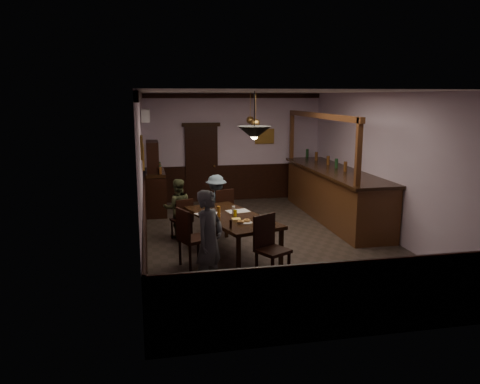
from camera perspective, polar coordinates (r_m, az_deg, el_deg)
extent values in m
cube|color=#2D2621|center=(9.67, 3.52, -6.01)|extent=(5.00, 8.00, 0.01)
cube|color=white|center=(9.21, 3.76, 12.10)|extent=(5.00, 8.00, 0.01)
cube|color=#BEA4BE|center=(13.20, -0.86, 5.46)|extent=(5.00, 0.01, 3.00)
cube|color=#BEA4BE|center=(5.63, 14.18, -3.38)|extent=(5.00, 0.01, 3.00)
cube|color=#BEA4BE|center=(9.01, -11.93, 2.30)|extent=(0.01, 8.00, 3.00)
cube|color=#BEA4BE|center=(10.25, 17.28, 3.14)|extent=(0.01, 8.00, 3.00)
cube|color=black|center=(8.66, -1.04, -3.10)|extent=(1.63, 2.40, 0.06)
cube|color=black|center=(7.72, -0.19, -7.88)|extent=(0.07, 0.07, 0.69)
cube|color=black|center=(8.14, 5.02, -6.88)|extent=(0.07, 0.07, 0.69)
cube|color=black|center=(9.47, -6.20, -4.22)|extent=(0.07, 0.07, 0.69)
cube|color=black|center=(9.82, -1.68, -3.59)|extent=(0.07, 0.07, 0.69)
cube|color=black|center=(9.74, -7.14, -3.42)|extent=(0.49, 0.49, 0.05)
cube|color=black|center=(9.53, -6.75, -2.24)|extent=(0.37, 0.16, 0.45)
cube|color=black|center=(9.99, -6.67, -4.28)|extent=(0.04, 0.04, 0.39)
cube|color=black|center=(9.87, -8.29, -4.52)|extent=(0.04, 0.04, 0.39)
cube|color=black|center=(9.72, -5.90, -4.72)|extent=(0.04, 0.04, 0.39)
cube|color=black|center=(9.60, -7.57, -4.97)|extent=(0.04, 0.04, 0.39)
cube|color=black|center=(10.08, -2.40, -2.50)|extent=(0.55, 0.55, 0.05)
cube|color=black|center=(9.85, -1.88, -1.18)|extent=(0.42, 0.18, 0.51)
cube|color=black|center=(10.37, -2.00, -3.46)|extent=(0.04, 0.04, 0.44)
cube|color=black|center=(10.22, -3.72, -3.72)|extent=(0.04, 0.04, 0.44)
cube|color=black|center=(10.08, -1.05, -3.91)|extent=(0.04, 0.04, 0.44)
cube|color=black|center=(9.92, -2.80, -4.18)|extent=(0.04, 0.04, 0.44)
cube|color=black|center=(7.57, 4.02, -7.17)|extent=(0.62, 0.62, 0.05)
cube|color=black|center=(7.62, 2.97, -4.72)|extent=(0.42, 0.26, 0.54)
cube|color=black|center=(7.41, 3.96, -9.68)|extent=(0.04, 0.04, 0.46)
cube|color=black|center=(7.66, 5.96, -9.00)|extent=(0.04, 0.04, 0.46)
cube|color=black|center=(7.66, 2.02, -8.93)|extent=(0.04, 0.04, 0.46)
cube|color=black|center=(7.90, 4.02, -8.31)|extent=(0.04, 0.04, 0.46)
cube|color=black|center=(8.19, -5.64, -5.75)|extent=(0.59, 0.59, 0.05)
cube|color=black|center=(8.02, -6.95, -4.01)|extent=(0.22, 0.43, 0.54)
cube|color=black|center=(8.21, -3.86, -7.54)|extent=(0.04, 0.04, 0.46)
cube|color=black|center=(8.51, -5.13, -6.86)|extent=(0.04, 0.04, 0.46)
cube|color=black|center=(8.04, -6.11, -8.00)|extent=(0.04, 0.04, 0.46)
cube|color=black|center=(8.34, -7.32, -7.28)|extent=(0.04, 0.04, 0.46)
imported|color=#4D5058|center=(7.11, -3.76, -5.94)|extent=(0.66, 0.67, 1.56)
imported|color=#3F4529|center=(9.87, -7.61, -1.96)|extent=(0.62, 0.49, 1.24)
imported|color=slate|center=(10.22, -2.92, -1.37)|extent=(0.93, 0.76, 1.25)
cube|color=silver|center=(8.81, -4.01, -2.64)|extent=(0.51, 0.45, 0.01)
cube|color=silver|center=(8.97, -0.25, -2.35)|extent=(0.47, 0.38, 0.01)
cube|color=#EEC557|center=(8.44, -0.47, -3.27)|extent=(0.19, 0.19, 0.00)
cylinder|color=white|center=(8.37, 2.45, -3.37)|extent=(0.15, 0.15, 0.01)
imported|color=white|center=(8.32, 2.88, -3.17)|extent=(0.10, 0.10, 0.07)
cylinder|color=white|center=(8.16, 0.77, -3.76)|extent=(0.22, 0.22, 0.01)
torus|color=#C68C47|center=(8.12, 0.09, -3.63)|extent=(0.13, 0.13, 0.04)
torus|color=#C68C47|center=(8.20, 0.84, -3.47)|extent=(0.13, 0.13, 0.04)
cylinder|color=yellow|center=(8.59, -0.59, -2.60)|extent=(0.07, 0.07, 0.12)
cylinder|color=#BF721E|center=(8.55, -2.61, -2.41)|extent=(0.06, 0.06, 0.20)
cylinder|color=silver|center=(8.75, -0.78, -2.23)|extent=(0.06, 0.06, 0.15)
cylinder|color=black|center=(7.85, -1.14, -3.90)|extent=(0.04, 0.04, 0.14)
cube|color=black|center=(12.05, -10.22, -0.18)|extent=(0.49, 1.38, 0.98)
cube|color=black|center=(11.95, -10.31, 2.36)|extent=(0.47, 1.33, 0.08)
cube|color=black|center=(11.89, -10.62, 4.22)|extent=(0.29, 0.88, 0.79)
cube|color=#462212|center=(11.45, 11.46, -0.41)|extent=(0.95, 4.42, 1.16)
cube|color=black|center=(11.33, 11.49, 2.56)|extent=(1.05, 4.52, 0.06)
cube|color=#462212|center=(11.05, 9.82, 9.14)|extent=(0.10, 4.31, 0.12)
cube|color=#462212|center=(9.18, 14.40, 4.50)|extent=(0.10, 0.10, 1.37)
cube|color=#462212|center=(13.07, 6.40, 6.84)|extent=(0.10, 0.10, 1.37)
cube|color=black|center=(13.07, -4.70, 3.38)|extent=(0.90, 0.06, 2.10)
cube|color=white|center=(11.81, -11.45, 9.13)|extent=(0.20, 0.85, 0.30)
cube|color=olive|center=(7.34, -11.90, 5.34)|extent=(0.04, 0.28, 0.36)
cube|color=olive|center=(9.78, -11.71, 4.22)|extent=(0.04, 0.62, 0.48)
cube|color=olive|center=(13.32, 3.00, 6.80)|extent=(0.55, 0.04, 0.42)
cylinder|color=black|center=(7.68, 1.77, 9.71)|extent=(0.02, 0.02, 0.67)
cone|color=black|center=(7.70, 1.75, 7.22)|extent=(0.56, 0.56, 0.22)
sphere|color=#FFD88C|center=(7.70, 1.75, 6.85)|extent=(0.12, 0.12, 0.12)
cylinder|color=#BF8C3F|center=(10.86, 1.93, 10.20)|extent=(0.02, 0.02, 0.70)
cone|color=#BF8C3F|center=(10.87, 1.92, 8.36)|extent=(0.20, 0.20, 0.22)
sphere|color=#FFD88C|center=(10.88, 1.92, 8.10)|extent=(0.12, 0.12, 0.12)
cylinder|color=#BF8C3F|center=(12.33, 1.26, 10.38)|extent=(0.02, 0.02, 0.70)
cone|color=#BF8C3F|center=(12.35, 1.25, 8.76)|extent=(0.20, 0.20, 0.22)
sphere|color=#FFD88C|center=(12.35, 1.25, 8.53)|extent=(0.12, 0.12, 0.12)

